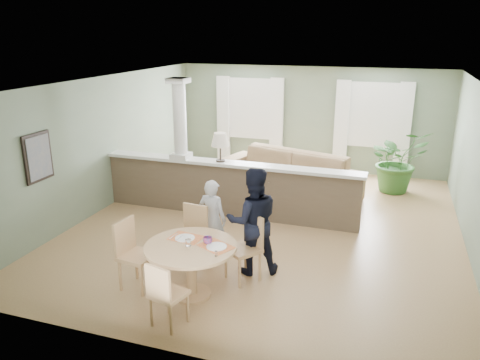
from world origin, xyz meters
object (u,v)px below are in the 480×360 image
(houseplant, at_px, (397,161))
(chair_near, at_px, (165,292))
(sofa, at_px, (286,174))
(chair_far_man, at_px, (247,244))
(chair_far_boy, at_px, (192,233))
(man_person, at_px, (253,221))
(child_person, at_px, (212,219))
(dining_table, at_px, (192,256))
(chair_side, at_px, (133,251))

(houseplant, relative_size, chair_near, 1.65)
(sofa, xyz_separation_m, houseplant, (2.34, 1.03, 0.26))
(houseplant, relative_size, chair_far_man, 1.46)
(houseplant, relative_size, chair_far_boy, 1.49)
(chair_far_man, bearing_deg, sofa, 131.21)
(sofa, height_order, man_person, man_person)
(chair_far_boy, xyz_separation_m, child_person, (0.20, 0.35, 0.13))
(sofa, distance_m, child_person, 3.44)
(dining_table, relative_size, man_person, 0.76)
(dining_table, bearing_deg, child_person, 97.75)
(dining_table, height_order, chair_far_man, chair_far_man)
(sofa, relative_size, man_person, 1.95)
(dining_table, bearing_deg, chair_side, -177.82)
(chair_far_boy, height_order, child_person, child_person)
(chair_far_man, bearing_deg, chair_near, -74.47)
(chair_near, bearing_deg, houseplant, -97.90)
(chair_side, xyz_separation_m, man_person, (1.50, 0.98, 0.27))
(sofa, xyz_separation_m, chair_side, (-1.18, -4.62, 0.09))
(houseplant, bearing_deg, chair_far_man, -112.68)
(sofa, bearing_deg, chair_near, -76.31)
(chair_far_boy, xyz_separation_m, chair_near, (0.35, -1.62, -0.05))
(dining_table, relative_size, child_person, 0.95)
(chair_side, bearing_deg, houseplant, -25.06)
(houseplant, xyz_separation_m, chair_near, (-2.63, -6.40, -0.24))
(chair_far_boy, distance_m, chair_side, 1.02)
(child_person, bearing_deg, houseplant, -114.33)
(houseplant, height_order, chair_side, houseplant)
(chair_far_man, xyz_separation_m, man_person, (0.02, 0.22, 0.28))
(sofa, relative_size, child_person, 2.44)
(sofa, height_order, chair_far_man, chair_far_man)
(man_person, bearing_deg, dining_table, 33.51)
(chair_far_boy, relative_size, chair_near, 1.10)
(houseplant, bearing_deg, dining_table, -115.03)
(chair_far_man, height_order, chair_side, chair_side)
(sofa, bearing_deg, chair_side, -87.59)
(sofa, distance_m, man_person, 3.68)
(child_person, bearing_deg, sofa, -89.57)
(sofa, xyz_separation_m, chair_near, (-0.29, -5.37, 0.01))
(chair_near, relative_size, child_person, 0.67)
(dining_table, xyz_separation_m, chair_far_boy, (-0.36, 0.83, -0.07))
(houseplant, height_order, child_person, houseplant)
(chair_side, bearing_deg, child_person, -24.50)
(man_person, bearing_deg, sofa, -109.26)
(chair_far_man, bearing_deg, chair_far_boy, -150.09)
(man_person, bearing_deg, chair_far_man, 60.94)
(chair_near, distance_m, man_person, 1.86)
(chair_far_boy, relative_size, chair_far_man, 0.98)
(chair_side, bearing_deg, chair_near, -123.24)
(sofa, xyz_separation_m, dining_table, (-0.28, -4.59, 0.14))
(man_person, bearing_deg, chair_far_boy, -17.63)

